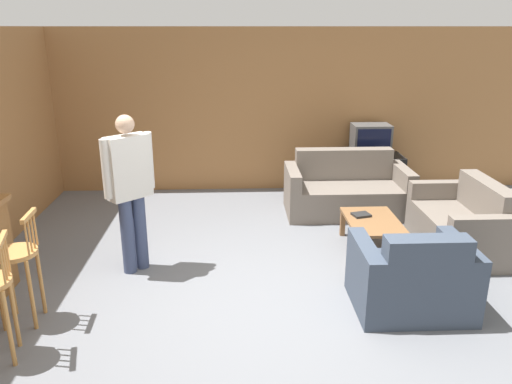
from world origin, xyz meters
The scene contains 11 objects.
ground_plane centered at (0.00, 0.00, 0.00)m, with size 24.00×24.00×0.00m, color slate.
wall_back centered at (0.00, 3.71, 1.30)m, with size 9.40×0.08×2.60m.
bar_chair_mid centered at (-2.25, -0.22, 0.59)m, with size 0.40×0.40×1.06m.
couch_far centered at (1.30, 2.51, 0.31)m, with size 1.75×0.89×0.88m.
armchair_near centered at (1.36, -0.16, 0.31)m, with size 1.07×0.84×0.86m.
loveseat_right centered at (2.44, 1.18, 0.31)m, with size 0.82×1.44×0.85m.
coffee_table centered at (1.35, 1.21, 0.32)m, with size 0.62×0.95×0.38m.
tv_unit centered at (1.85, 3.37, 0.32)m, with size 1.07×0.54×0.63m.
tv centered at (1.85, 3.37, 0.88)m, with size 0.59×0.41×0.50m.
book_on_table centered at (1.24, 1.36, 0.39)m, with size 0.24×0.22×0.03m.
person_by_window centered at (-1.43, 0.78, 0.99)m, with size 0.47×0.44×1.74m.
Camera 1 is at (-0.31, -4.32, 2.59)m, focal length 35.00 mm.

